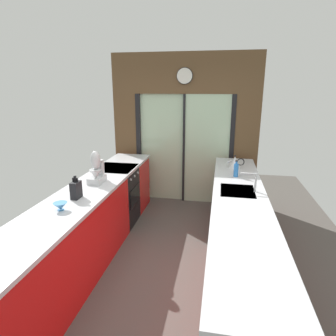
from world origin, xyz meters
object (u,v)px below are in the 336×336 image
Objects in this scene: mixing_bowl at (60,206)px; soap_bottle at (236,170)px; knife_block at (76,190)px; stand_mixer at (97,171)px; oven_range at (117,196)px; kettle at (235,162)px.

soap_bottle reaches higher than mixing_bowl.
knife_block is 0.56m from stand_mixer.
mixing_bowl is at bearing -89.34° from oven_range.
oven_range is at bearing 90.83° from knife_block.
kettle is at bearing 41.89° from knife_block.
stand_mixer is (0.00, 0.89, 0.12)m from mixing_bowl.
soap_bottle is at bearing 18.31° from stand_mixer.
kettle is (1.78, 1.93, 0.05)m from mixing_bowl.
kettle is (1.80, 0.32, 0.55)m from oven_range.
knife_block is at bearing -89.17° from oven_range.
knife_block is 1.14× the size of soap_bottle.
stand_mixer is (-0.00, 0.56, 0.06)m from knife_block.
kettle reaches higher than mixing_bowl.
mixing_bowl is 2.63m from kettle.
mixing_bowl is at bearing -90.00° from stand_mixer.
stand_mixer reaches higher than mixing_bowl.
stand_mixer is at bearing 90.00° from knife_block.
knife_block reaches higher than mixing_bowl.
kettle is at bearing 47.33° from mixing_bowl.
soap_bottle is (1.78, 0.59, -0.06)m from stand_mixer.
oven_range is at bearing 91.46° from stand_mixer.
stand_mixer reaches higher than soap_bottle.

